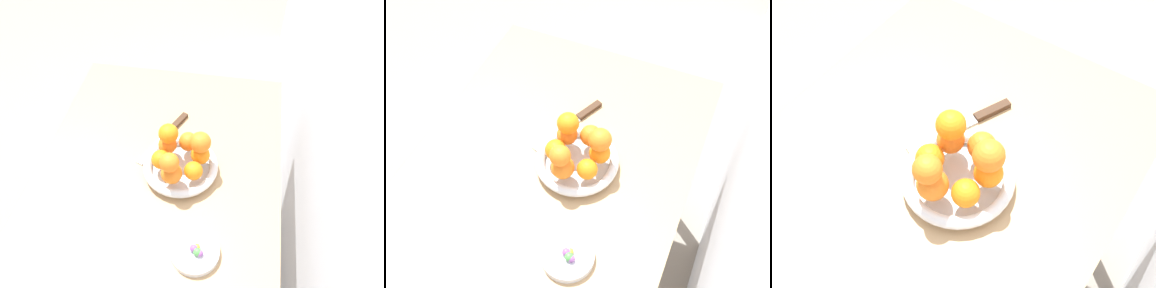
% 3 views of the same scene
% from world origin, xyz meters
% --- Properties ---
extents(ground_plane, '(6.00, 6.00, 0.00)m').
position_xyz_m(ground_plane, '(0.00, 0.00, 0.00)').
color(ground_plane, gray).
extents(dining_table, '(1.10, 0.76, 0.74)m').
position_xyz_m(dining_table, '(0.00, 0.00, 0.65)').
color(dining_table, tan).
rests_on(dining_table, ground_plane).
extents(fruit_bowl, '(0.23, 0.23, 0.04)m').
position_xyz_m(fruit_bowl, '(-0.07, 0.07, 0.76)').
color(fruit_bowl, silver).
rests_on(fruit_bowl, dining_table).
extents(candy_dish, '(0.13, 0.13, 0.02)m').
position_xyz_m(candy_dish, '(0.19, 0.15, 0.75)').
color(candy_dish, silver).
rests_on(candy_dish, dining_table).
extents(orange_0, '(0.06, 0.06, 0.06)m').
position_xyz_m(orange_0, '(-0.09, 0.13, 0.81)').
color(orange_0, orange).
rests_on(orange_0, fruit_bowl).
extents(orange_1, '(0.06, 0.06, 0.06)m').
position_xyz_m(orange_1, '(-0.13, 0.08, 0.81)').
color(orange_1, orange).
rests_on(orange_1, fruit_bowl).
extents(orange_2, '(0.06, 0.06, 0.06)m').
position_xyz_m(orange_2, '(-0.11, 0.02, 0.81)').
color(orange_2, orange).
rests_on(orange_2, fruit_bowl).
extents(orange_3, '(0.06, 0.06, 0.06)m').
position_xyz_m(orange_3, '(-0.05, 0.02, 0.81)').
color(orange_3, orange).
rests_on(orange_3, fruit_bowl).
extents(orange_4, '(0.06, 0.06, 0.06)m').
position_xyz_m(orange_4, '(-0.01, 0.06, 0.81)').
color(orange_4, orange).
rests_on(orange_4, fruit_bowl).
extents(orange_5, '(0.06, 0.06, 0.06)m').
position_xyz_m(orange_5, '(-0.03, 0.12, 0.81)').
color(orange_5, orange).
rests_on(orange_5, fruit_bowl).
extents(orange_6, '(0.06, 0.06, 0.06)m').
position_xyz_m(orange_6, '(-0.00, 0.05, 0.87)').
color(orange_6, orange).
rests_on(orange_6, orange_4).
extents(orange_7, '(0.06, 0.06, 0.06)m').
position_xyz_m(orange_7, '(-0.09, 0.13, 0.87)').
color(orange_7, orange).
rests_on(orange_7, orange_0).
extents(orange_8, '(0.06, 0.06, 0.06)m').
position_xyz_m(orange_8, '(-0.11, 0.03, 0.87)').
color(orange_8, orange).
rests_on(orange_8, orange_2).
extents(candy_ball_0, '(0.02, 0.02, 0.02)m').
position_xyz_m(candy_ball_0, '(0.18, 0.16, 0.77)').
color(candy_ball_0, gold).
rests_on(candy_ball_0, candy_dish).
extents(candy_ball_1, '(0.01, 0.01, 0.01)m').
position_xyz_m(candy_ball_1, '(0.18, 0.16, 0.77)').
color(candy_ball_1, gold).
rests_on(candy_ball_1, candy_dish).
extents(candy_ball_2, '(0.02, 0.02, 0.02)m').
position_xyz_m(candy_ball_2, '(0.19, 0.15, 0.77)').
color(candy_ball_2, '#8C4C99').
rests_on(candy_ball_2, candy_dish).
extents(candy_ball_3, '(0.02, 0.02, 0.02)m').
position_xyz_m(candy_ball_3, '(0.20, 0.17, 0.77)').
color(candy_ball_3, '#8C4C99').
rests_on(candy_ball_3, candy_dish).
extents(candy_ball_4, '(0.02, 0.02, 0.02)m').
position_xyz_m(candy_ball_4, '(0.20, 0.16, 0.77)').
color(candy_ball_4, '#4C9947').
rests_on(candy_ball_4, candy_dish).
extents(knife, '(0.24, 0.13, 0.01)m').
position_xyz_m(knife, '(-0.22, -0.00, 0.75)').
color(knife, '#3F2819').
rests_on(knife, dining_table).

